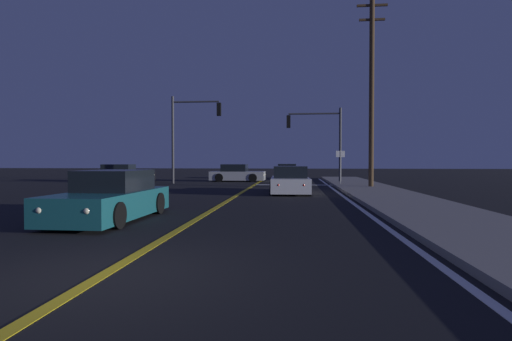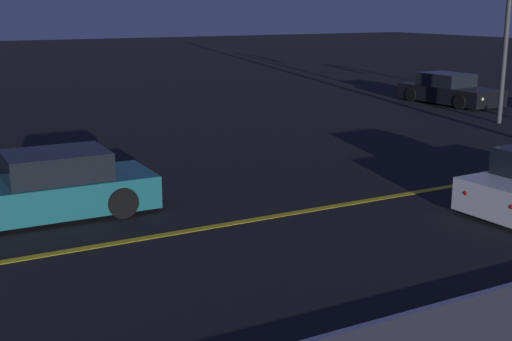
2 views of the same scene
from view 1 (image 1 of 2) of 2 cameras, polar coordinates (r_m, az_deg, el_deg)
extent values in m
plane|color=black|center=(6.14, -20.94, -13.76)|extent=(160.00, 160.00, 0.00)
cube|color=gray|center=(17.32, 19.01, -3.75)|extent=(3.20, 41.28, 0.15)
cube|color=gold|center=(17.06, -3.49, -3.99)|extent=(0.20, 38.99, 0.01)
cube|color=white|center=(16.99, 12.91, -4.04)|extent=(0.16, 38.99, 0.01)
cube|color=white|center=(26.79, 5.26, -2.05)|extent=(5.10, 0.50, 0.01)
cube|color=#195960|center=(11.55, -19.97, -4.45)|extent=(1.82, 4.44, 0.68)
cube|color=black|center=(11.75, -19.42, -1.42)|extent=(1.55, 2.05, 0.60)
cylinder|color=black|center=(9.98, -19.18, -6.05)|extent=(0.23, 0.64, 0.64)
cylinder|color=black|center=(10.79, -27.15, -5.57)|extent=(0.23, 0.64, 0.64)
cylinder|color=black|center=(12.50, -13.77, -4.53)|extent=(0.23, 0.64, 0.64)
cylinder|color=black|center=(13.15, -20.56, -4.29)|extent=(0.23, 0.64, 0.64)
sphere|color=#FFF4CC|center=(9.40, -22.77, -5.31)|extent=(0.18, 0.18, 0.18)
sphere|color=#FFF4CC|center=(9.97, -28.31, -4.99)|extent=(0.18, 0.18, 0.18)
sphere|color=red|center=(13.32, -13.73, -3.31)|extent=(0.14, 0.14, 0.14)
sphere|color=red|center=(13.73, -18.05, -3.20)|extent=(0.14, 0.14, 0.14)
cube|color=silver|center=(20.07, 4.84, -1.94)|extent=(1.97, 4.37, 0.68)
cube|color=black|center=(19.79, 4.86, -0.25)|extent=(1.64, 2.03, 0.60)
cylinder|color=black|center=(21.41, 2.47, -2.05)|extent=(0.24, 0.65, 0.64)
cylinder|color=black|center=(21.45, 7.05, -2.06)|extent=(0.24, 0.65, 0.64)
cylinder|color=black|center=(18.75, 2.32, -2.54)|extent=(0.24, 0.65, 0.64)
cylinder|color=black|center=(18.79, 7.55, -2.54)|extent=(0.24, 0.65, 0.64)
sphere|color=#FFF4CC|center=(22.16, 3.26, -1.42)|extent=(0.18, 0.18, 0.18)
sphere|color=#FFF4CC|center=(22.18, 6.19, -1.43)|extent=(0.18, 0.18, 0.18)
sphere|color=red|center=(17.96, 3.19, -2.07)|extent=(0.14, 0.14, 0.14)
sphere|color=red|center=(17.99, 6.80, -2.07)|extent=(0.14, 0.14, 0.14)
cube|color=black|center=(32.55, -18.47, -0.75)|extent=(4.74, 2.07, 0.68)
cube|color=black|center=(32.64, -18.94, 0.31)|extent=(2.21, 1.71, 0.60)
cylinder|color=black|center=(32.88, -15.56, -0.91)|extent=(0.65, 0.25, 0.64)
cylinder|color=black|center=(31.21, -16.60, -1.04)|extent=(0.65, 0.25, 0.64)
cylinder|color=black|center=(33.92, -20.19, -0.88)|extent=(0.65, 0.25, 0.64)
cylinder|color=black|center=(32.31, -21.44, -1.00)|extent=(0.65, 0.25, 0.64)
sphere|color=#FFF4CC|center=(32.33, -14.34, -0.59)|extent=(0.18, 0.18, 0.18)
sphere|color=#FFF4CC|center=(31.22, -14.99, -0.66)|extent=(0.18, 0.18, 0.18)
sphere|color=red|center=(33.98, -21.69, -0.55)|extent=(0.14, 0.14, 0.14)
sphere|color=red|center=(32.93, -22.55, -0.62)|extent=(0.14, 0.14, 0.14)
cube|color=#B2B5BA|center=(31.48, -2.61, -0.75)|extent=(4.24, 1.96, 0.68)
cube|color=black|center=(31.51, -3.07, 0.35)|extent=(1.97, 1.65, 0.60)
cylinder|color=black|center=(32.17, -0.07, -0.91)|extent=(0.64, 0.23, 0.64)
cylinder|color=black|center=(30.43, -0.45, -1.04)|extent=(0.64, 0.23, 0.64)
cylinder|color=black|center=(32.58, -4.62, -0.89)|extent=(0.64, 0.23, 0.64)
cylinder|color=black|center=(30.86, -5.26, -1.02)|extent=(0.64, 0.23, 0.64)
sphere|color=#FFF4CC|center=(31.79, 1.19, -0.58)|extent=(0.18, 0.18, 0.18)
sphere|color=#FFF4CC|center=(30.64, 0.99, -0.65)|extent=(0.18, 0.18, 0.18)
sphere|color=red|center=(32.44, -6.03, -0.55)|extent=(0.14, 0.14, 0.14)
sphere|color=red|center=(31.31, -6.49, -0.62)|extent=(0.14, 0.14, 0.14)
cube|color=#2D2D33|center=(35.92, 4.49, -0.49)|extent=(1.90, 4.25, 0.68)
cube|color=black|center=(35.65, 4.47, 0.46)|extent=(1.60, 1.97, 0.60)
cylinder|color=black|center=(37.27, 3.26, -0.60)|extent=(0.23, 0.64, 0.64)
cylinder|color=black|center=(37.21, 5.87, -0.61)|extent=(0.23, 0.64, 0.64)
cylinder|color=black|center=(34.66, 3.00, -0.75)|extent=(0.23, 0.64, 0.64)
cylinder|color=black|center=(34.59, 5.80, -0.76)|extent=(0.23, 0.64, 0.64)
sphere|color=#FFF4CC|center=(37.99, 3.76, -0.27)|extent=(0.18, 0.18, 0.18)
sphere|color=#FFF4CC|center=(37.95, 5.46, -0.27)|extent=(0.18, 0.18, 0.18)
sphere|color=red|center=(33.89, 3.40, -0.46)|extent=(0.14, 0.14, 0.14)
sphere|color=red|center=(33.84, 5.30, -0.47)|extent=(0.14, 0.14, 0.14)
cylinder|color=#38383D|center=(29.24, 11.87, 3.48)|extent=(0.18, 0.18, 5.38)
cylinder|color=#38383D|center=(29.27, 8.28, 7.99)|extent=(3.68, 0.12, 0.12)
cube|color=black|center=(29.18, 4.64, 6.94)|extent=(0.28, 0.28, 0.90)
sphere|color=red|center=(29.21, 4.64, 7.46)|extent=(0.22, 0.22, 0.22)
sphere|color=#4C2D05|center=(29.18, 4.64, 6.94)|extent=(0.22, 0.22, 0.22)
sphere|color=#0A3814|center=(29.16, 4.64, 6.41)|extent=(0.22, 0.22, 0.22)
cylinder|color=#38383D|center=(28.97, -11.72, 4.25)|extent=(0.18, 0.18, 6.15)
cylinder|color=#38383D|center=(28.79, -8.56, 9.63)|extent=(3.30, 0.12, 0.12)
cube|color=black|center=(28.36, -5.28, 8.64)|extent=(0.28, 0.28, 0.90)
sphere|color=red|center=(28.40, -5.28, 9.19)|extent=(0.22, 0.22, 0.22)
sphere|color=#4C2D05|center=(28.36, -5.28, 8.64)|extent=(0.22, 0.22, 0.22)
sphere|color=#0A3814|center=(28.33, -5.28, 8.10)|extent=(0.22, 0.22, 0.22)
cylinder|color=#4C3823|center=(24.07, 16.09, 10.62)|extent=(0.28, 0.28, 10.98)
cube|color=#4C3823|center=(25.33, 16.17, 21.60)|extent=(1.70, 0.12, 0.12)
cube|color=#4C3823|center=(25.06, 16.15, 19.88)|extent=(1.43, 0.12, 0.12)
cylinder|color=slate|center=(26.41, 11.89, 0.36)|extent=(0.06, 0.06, 2.30)
cube|color=white|center=(26.41, 11.89, 2.31)|extent=(0.56, 0.06, 0.40)
camera|label=2|loc=(12.03, 54.46, 13.39)|focal=47.35mm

